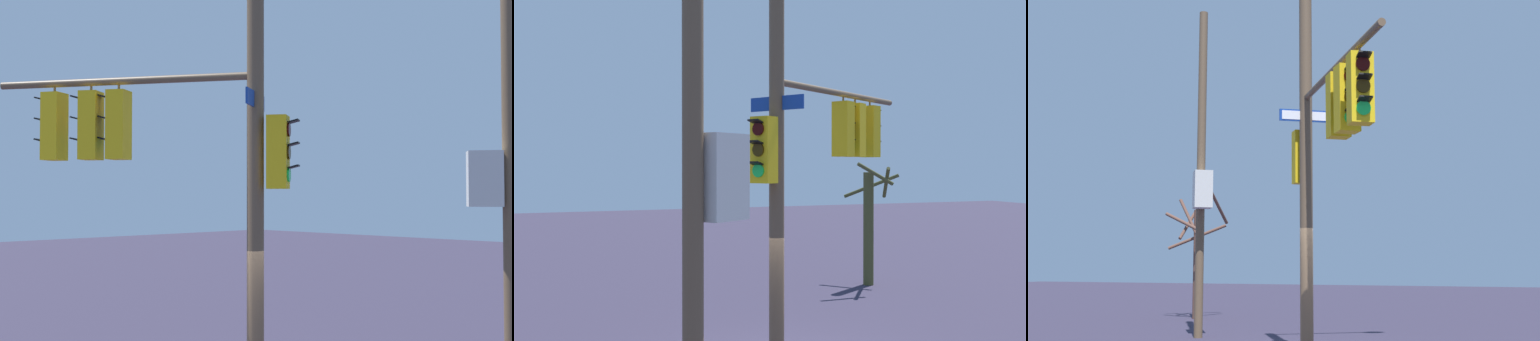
% 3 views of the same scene
% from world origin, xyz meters
% --- Properties ---
extents(main_signal_pole_assembly, '(5.48, 3.16, 8.06)m').
position_xyz_m(main_signal_pole_assembly, '(-0.37, -0.26, 4.44)').
color(main_signal_pole_assembly, brown).
rests_on(main_signal_pole_assembly, ground).
extents(secondary_pole_assembly, '(0.78, 0.67, 8.32)m').
position_xyz_m(secondary_pole_assembly, '(2.57, 3.81, 3.96)').
color(secondary_pole_assembly, brown).
rests_on(secondary_pole_assembly, ground).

